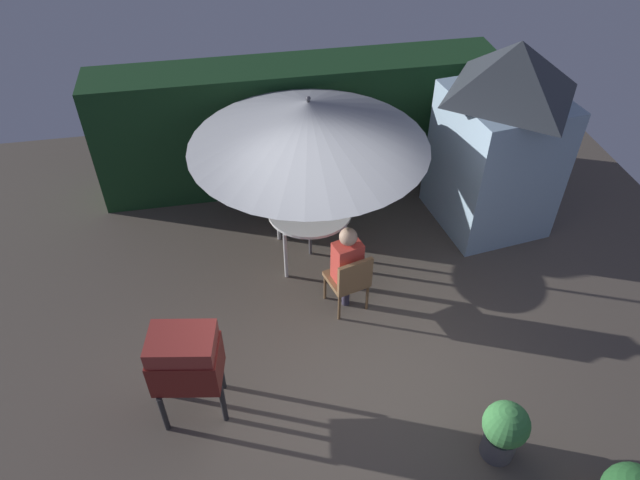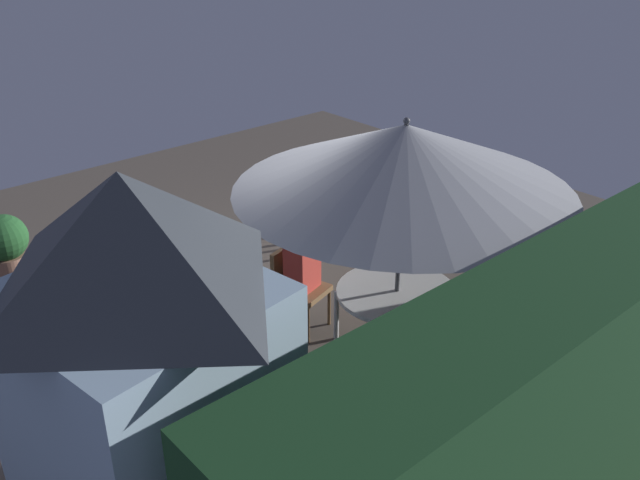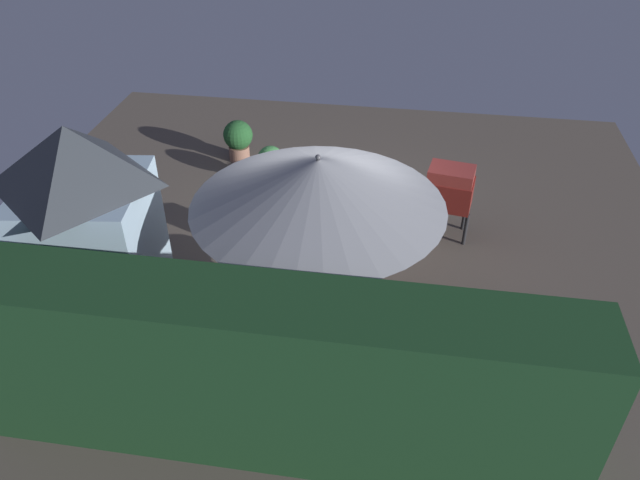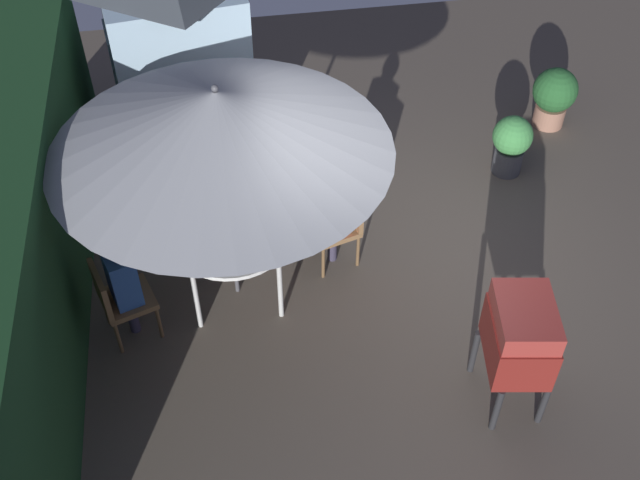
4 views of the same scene
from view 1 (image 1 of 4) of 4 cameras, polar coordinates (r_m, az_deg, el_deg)
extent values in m
plane|color=brown|center=(7.29, 2.22, -9.50)|extent=(11.00, 11.00, 0.00)
cube|color=#193D1E|center=(9.30, -2.21, 11.27)|extent=(6.13, 0.88, 2.00)
cube|color=#9EBCD1|center=(8.74, 16.71, 7.42)|extent=(1.60, 1.66, 2.03)
pyramid|color=#33383D|center=(8.10, 18.64, 15.57)|extent=(1.70, 1.76, 0.74)
cube|color=gray|center=(9.38, 14.09, 8.78)|extent=(0.59, 0.11, 1.59)
cylinder|color=white|center=(7.84, -1.00, 2.89)|extent=(1.14, 1.14, 0.04)
cylinder|color=beige|center=(7.75, -3.38, -1.56)|extent=(0.05, 0.05, 0.76)
cylinder|color=beige|center=(7.85, 2.39, -0.85)|extent=(0.05, 0.05, 0.76)
cylinder|color=beige|center=(8.36, -4.13, 2.09)|extent=(0.05, 0.05, 0.76)
cylinder|color=beige|center=(8.45, 1.25, 2.71)|extent=(0.05, 0.05, 0.76)
cylinder|color=#4C4C51|center=(7.58, -1.04, 5.39)|extent=(0.04, 0.04, 2.40)
cone|color=gray|center=(7.09, -1.12, 11.33)|extent=(2.99, 2.99, 0.59)
sphere|color=#4C4C51|center=(6.93, -1.16, 13.67)|extent=(0.06, 0.06, 0.06)
cube|color=maroon|center=(6.22, -12.94, -11.74)|extent=(0.77, 0.61, 0.45)
cube|color=maroon|center=(5.97, -13.41, -9.85)|extent=(0.74, 0.58, 0.20)
cylinder|color=#262628|center=(6.54, -15.05, -16.11)|extent=(0.06, 0.06, 0.55)
cylinder|color=#262628|center=(6.47, -9.43, -15.61)|extent=(0.06, 0.06, 0.55)
cylinder|color=#262628|center=(6.78, -14.98, -13.15)|extent=(0.06, 0.06, 0.55)
cylinder|color=#262628|center=(6.72, -9.63, -12.64)|extent=(0.06, 0.06, 0.55)
cube|color=olive|center=(7.34, 2.61, -3.82)|extent=(0.57, 0.57, 0.06)
cube|color=olive|center=(7.05, 3.46, -3.61)|extent=(0.46, 0.17, 0.45)
cylinder|color=brown|center=(7.31, 1.90, -6.55)|extent=(0.04, 0.04, 0.45)
cylinder|color=brown|center=(7.45, 4.64, -5.54)|extent=(0.04, 0.04, 0.45)
cylinder|color=brown|center=(7.56, 0.50, -4.53)|extent=(0.04, 0.04, 0.45)
cylinder|color=brown|center=(7.69, 3.18, -3.59)|extent=(0.04, 0.04, 0.45)
cube|color=olive|center=(8.81, -4.30, 5.03)|extent=(0.58, 0.58, 0.06)
cube|color=olive|center=(8.84, -4.97, 6.90)|extent=(0.45, 0.19, 0.45)
cylinder|color=brown|center=(9.16, -3.64, 4.90)|extent=(0.04, 0.04, 0.45)
cylinder|color=brown|center=(9.03, -5.93, 4.16)|extent=(0.04, 0.04, 0.45)
cylinder|color=brown|center=(8.87, -2.51, 3.56)|extent=(0.04, 0.04, 0.45)
cylinder|color=brown|center=(8.74, -4.85, 2.78)|extent=(0.04, 0.04, 0.45)
cylinder|color=#4C4C51|center=(6.55, 17.11, -18.50)|extent=(0.34, 0.34, 0.32)
sphere|color=#3D8442|center=(6.25, 17.78, -16.81)|extent=(0.47, 0.47, 0.47)
cube|color=#CC3D33|center=(7.13, 2.68, -2.09)|extent=(0.39, 0.32, 0.55)
sphere|color=tan|center=(6.86, 2.78, 0.31)|extent=(0.22, 0.22, 0.22)
cylinder|color=#383347|center=(7.49, 2.56, -4.96)|extent=(0.10, 0.10, 0.48)
cube|color=#3866B2|center=(8.64, -4.40, 6.66)|extent=(0.40, 0.34, 0.55)
sphere|color=tan|center=(8.42, -4.54, 8.87)|extent=(0.22, 0.22, 0.22)
cylinder|color=#383347|center=(8.94, -4.24, 3.94)|extent=(0.10, 0.10, 0.48)
camera|label=2|loc=(11.17, 20.53, 31.21)|focal=38.73mm
camera|label=3|loc=(11.96, -13.48, 40.25)|focal=34.13mm
camera|label=4|loc=(7.46, -54.36, 28.85)|focal=42.75mm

